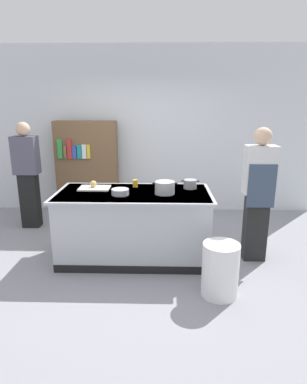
# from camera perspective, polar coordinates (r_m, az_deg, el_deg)

# --- Properties ---
(ground_plane) EXTENTS (10.00, 10.00, 0.00)m
(ground_plane) POSITION_cam_1_polar(r_m,az_deg,el_deg) (4.45, -3.36, -11.29)
(ground_plane) COLOR gray
(back_wall) EXTENTS (6.40, 0.12, 3.00)m
(back_wall) POSITION_cam_1_polar(r_m,az_deg,el_deg) (6.09, -1.90, 10.70)
(back_wall) COLOR silver
(back_wall) RESTS_ON ground_plane
(counter_island) EXTENTS (1.98, 0.98, 0.90)m
(counter_island) POSITION_cam_1_polar(r_m,az_deg,el_deg) (4.26, -3.45, -5.69)
(counter_island) COLOR #B7BABF
(counter_island) RESTS_ON ground_plane
(cutting_board) EXTENTS (0.40, 0.28, 0.02)m
(cutting_board) POSITION_cam_1_polar(r_m,az_deg,el_deg) (4.35, -10.36, 0.68)
(cutting_board) COLOR silver
(cutting_board) RESTS_ON counter_island
(onion) EXTENTS (0.09, 0.09, 0.09)m
(onion) POSITION_cam_1_polar(r_m,az_deg,el_deg) (4.35, -10.58, 1.41)
(onion) COLOR tan
(onion) RESTS_ON cutting_board
(stock_pot) EXTENTS (0.31, 0.25, 0.16)m
(stock_pot) POSITION_cam_1_polar(r_m,az_deg,el_deg) (4.03, 2.00, 0.77)
(stock_pot) COLOR #B7BABF
(stock_pot) RESTS_ON counter_island
(sauce_pan) EXTENTS (0.24, 0.17, 0.12)m
(sauce_pan) POSITION_cam_1_polar(r_m,az_deg,el_deg) (4.32, 6.48, 1.40)
(sauce_pan) COLOR #99999E
(sauce_pan) RESTS_ON counter_island
(mixing_bowl) EXTENTS (0.22, 0.22, 0.07)m
(mixing_bowl) POSITION_cam_1_polar(r_m,az_deg,el_deg) (4.01, -5.90, 0.02)
(mixing_bowl) COLOR #B7BABF
(mixing_bowl) RESTS_ON counter_island
(juice_cup) EXTENTS (0.07, 0.07, 0.10)m
(juice_cup) POSITION_cam_1_polar(r_m,az_deg,el_deg) (4.37, -3.31, 1.52)
(juice_cup) COLOR yellow
(juice_cup) RESTS_ON counter_island
(trash_bin) EXTENTS (0.39, 0.39, 0.59)m
(trash_bin) POSITION_cam_1_polar(r_m,az_deg,el_deg) (3.58, 11.69, -13.28)
(trash_bin) COLOR white
(trash_bin) RESTS_ON ground_plane
(person_chef) EXTENTS (0.38, 0.25, 1.72)m
(person_chef) POSITION_cam_1_polar(r_m,az_deg,el_deg) (4.28, 17.97, -0.01)
(person_chef) COLOR black
(person_chef) RESTS_ON ground_plane
(person_guest) EXTENTS (0.38, 0.24, 1.72)m
(person_guest) POSITION_cam_1_polar(r_m,az_deg,el_deg) (5.59, -21.35, 3.14)
(person_guest) COLOR black
(person_guest) RESTS_ON ground_plane
(bookshelf) EXTENTS (1.10, 0.31, 1.70)m
(bookshelf) POSITION_cam_1_polar(r_m,az_deg,el_deg) (6.03, -11.60, 4.13)
(bookshelf) COLOR brown
(bookshelf) RESTS_ON ground_plane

